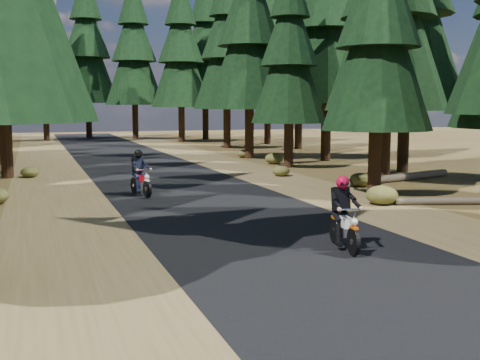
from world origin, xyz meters
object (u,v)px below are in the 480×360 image
object	(u,v)px
log_far	(450,201)
rider_lead	(344,226)
rider_follow	(141,181)
log_near	(399,178)

from	to	relation	value
log_far	rider_lead	xyz separation A→B (m)	(-6.10, -4.18, 0.42)
log_far	rider_follow	distance (m)	10.26
rider_lead	rider_follow	bearing A→B (deg)	-64.08
log_near	log_far	world-z (taller)	log_near
log_near	rider_lead	distance (m)	12.67
log_near	log_far	distance (m)	5.94
log_far	rider_follow	size ratio (longest dim) A/B	1.90
log_near	rider_follow	distance (m)	10.82
log_near	log_far	size ratio (longest dim) A/B	1.75
log_near	rider_follow	bearing A→B (deg)	165.67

